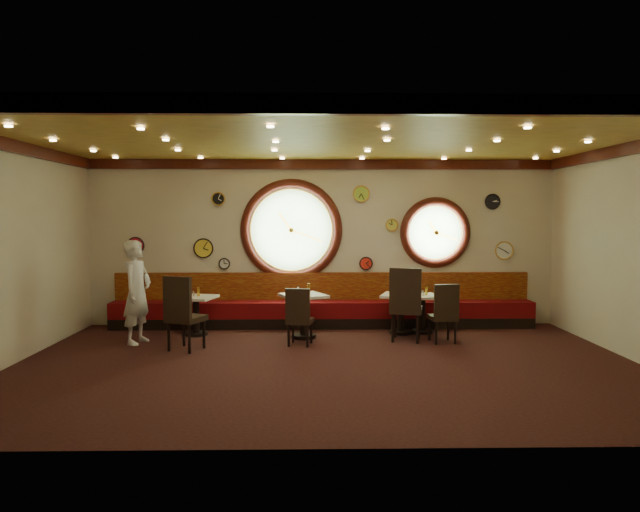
{
  "coord_description": "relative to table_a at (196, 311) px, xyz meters",
  "views": [
    {
      "loc": [
        -0.25,
        -8.06,
        2.13
      ],
      "look_at": [
        -0.09,
        0.8,
        1.5
      ],
      "focal_mm": 32.0,
      "sensor_mm": 36.0,
      "label": 1
    }
  ],
  "objects": [
    {
      "name": "wall_clock_7",
      "position": [
        -0.03,
        0.95,
        1.06
      ],
      "size": [
        0.36,
        0.03,
        0.36
      ],
      "primitive_type": "cylinder",
      "rotation": [
        1.57,
        0.0,
        0.0
      ],
      "color": "gold",
      "rests_on": "wall_back"
    },
    {
      "name": "condiment_d_pepper",
      "position": [
        4.06,
        0.06,
        0.3
      ],
      "size": [
        0.04,
        0.04,
        0.1
      ],
      "primitive_type": "cylinder",
      "color": "#B9B8BC",
      "rests_on": "table_d"
    },
    {
      "name": "wall_clock_1",
      "position": [
        3.62,
        0.95,
        1.51
      ],
      "size": [
        0.22,
        0.03,
        0.22
      ],
      "primitive_type": "cylinder",
      "rotation": [
        1.57,
        0.0,
        0.0
      ],
      "color": "#D5D247",
      "rests_on": "wall_back"
    },
    {
      "name": "porthole_left_glass",
      "position": [
        1.67,
        0.98,
        1.41
      ],
      "size": [
        1.66,
        0.02,
        1.66
      ],
      "primitive_type": "cylinder",
      "rotation": [
        1.57,
        0.0,
        0.0
      ],
      "color": "#77AA66",
      "rests_on": "wall_back"
    },
    {
      "name": "porthole_right_ring",
      "position": [
        4.47,
        0.94,
        1.36
      ],
      "size": [
        1.09,
        0.03,
        1.09
      ],
      "primitive_type": "torus",
      "rotation": [
        1.57,
        0.0,
        0.0
      ],
      "color": "gold",
      "rests_on": "wall_back"
    },
    {
      "name": "banquette_seat",
      "position": [
        2.27,
        0.71,
        -0.09
      ],
      "size": [
        8.0,
        0.55,
        0.3
      ],
      "primitive_type": "cube",
      "color": "#56070B",
      "rests_on": "banquette_base"
    },
    {
      "name": "condiment_a_salt",
      "position": [
        -0.05,
        0.04,
        0.3
      ],
      "size": [
        0.03,
        0.03,
        0.09
      ],
      "primitive_type": "cylinder",
      "color": "silver",
      "rests_on": "table_a"
    },
    {
      "name": "table_b",
      "position": [
        1.91,
        -0.25,
        0.04
      ],
      "size": [
        0.92,
        0.92,
        0.77
      ],
      "color": "black",
      "rests_on": "floor"
    },
    {
      "name": "porthole_left_ring",
      "position": [
        1.67,
        0.94,
        1.41
      ],
      "size": [
        1.61,
        0.03,
        1.61
      ],
      "primitive_type": "torus",
      "rotation": [
        1.57,
        0.0,
        0.0
      ],
      "color": "gold",
      "rests_on": "wall_back"
    },
    {
      "name": "condiment_b_pepper",
      "position": [
        1.93,
        -0.26,
        0.37
      ],
      "size": [
        0.03,
        0.03,
        0.09
      ],
      "primitive_type": "cylinder",
      "color": "silver",
      "rests_on": "table_b"
    },
    {
      "name": "condiment_c_pepper",
      "position": [
        3.64,
        0.07,
        0.33
      ],
      "size": [
        0.04,
        0.04,
        0.1
      ],
      "primitive_type": "cylinder",
      "color": "silver",
      "rests_on": "table_c"
    },
    {
      "name": "wall_clock_2",
      "position": [
        0.37,
        0.95,
        0.76
      ],
      "size": [
        0.2,
        0.03,
        0.2
      ],
      "primitive_type": "cylinder",
      "rotation": [
        1.57,
        0.0,
        0.0
      ],
      "color": "silver",
      "rests_on": "wall_back"
    },
    {
      "name": "wall_clock_5",
      "position": [
        3.02,
        0.95,
        2.11
      ],
      "size": [
        0.3,
        0.03,
        0.3
      ],
      "primitive_type": "cylinder",
      "rotation": [
        1.57,
        0.0,
        0.0
      ],
      "color": "#A2CC3F",
      "rests_on": "wall_back"
    },
    {
      "name": "condiment_a_bottle",
      "position": [
        0.04,
        0.02,
        0.34
      ],
      "size": [
        0.05,
        0.05,
        0.16
      ],
      "primitive_type": "cylinder",
      "color": "yellow",
      "rests_on": "table_a"
    },
    {
      "name": "condiment_d_salt",
      "position": [
        3.95,
        0.19,
        0.29
      ],
      "size": [
        0.03,
        0.03,
        0.09
      ],
      "primitive_type": "cylinder",
      "color": "silver",
      "rests_on": "table_d"
    },
    {
      "name": "chair_b",
      "position": [
        1.85,
        -0.88,
        0.1
      ],
      "size": [
        0.47,
        0.47,
        0.59
      ],
      "rotation": [
        0.0,
        0.0,
        -0.21
      ],
      "color": "black",
      "rests_on": "floor"
    },
    {
      "name": "condiment_a_pepper",
      "position": [
        0.05,
        0.02,
        0.3
      ],
      "size": [
        0.03,
        0.03,
        0.09
      ],
      "primitive_type": "cylinder",
      "color": "silver",
      "rests_on": "table_a"
    },
    {
      "name": "table_c",
      "position": [
        3.66,
        0.08,
        0.01
      ],
      "size": [
        0.82,
        0.82,
        0.72
      ],
      "color": "black",
      "rests_on": "floor"
    },
    {
      "name": "chair_c",
      "position": [
        3.64,
        -0.61,
        0.28
      ],
      "size": [
        0.64,
        0.64,
        0.78
      ],
      "rotation": [
        0.0,
        0.0,
        -0.24
      ],
      "color": "black",
      "rests_on": "floor"
    },
    {
      "name": "ceiling",
      "position": [
        2.27,
        -2.01,
        2.76
      ],
      "size": [
        9.0,
        6.0,
        0.02
      ],
      "primitive_type": "cube",
      "color": "gold",
      "rests_on": "wall_back"
    },
    {
      "name": "wall_clock_0",
      "position": [
        0.27,
        0.95,
        2.01
      ],
      "size": [
        0.24,
        0.03,
        0.24
      ],
      "primitive_type": "cylinder",
      "rotation": [
        1.57,
        0.0,
        0.0
      ],
      "color": "black",
      "rests_on": "wall_back"
    },
    {
      "name": "wall_clock_8",
      "position": [
        5.82,
        0.95,
        1.01
      ],
      "size": [
        0.34,
        0.03,
        0.34
      ],
      "primitive_type": "cylinder",
      "rotation": [
        1.57,
        0.0,
        0.0
      ],
      "color": "white",
      "rests_on": "wall_back"
    },
    {
      "name": "molding_left",
      "position": [
        -2.18,
        -2.01,
        2.67
      ],
      "size": [
        0.1,
        6.0,
        0.18
      ],
      "primitive_type": "cube",
      "color": "#3C110A",
      "rests_on": "wall_back"
    },
    {
      "name": "floor",
      "position": [
        2.27,
        -2.01,
        -0.44
      ],
      "size": [
        9.0,
        6.0,
        0.0
      ],
      "primitive_type": "cube",
      "color": "black",
      "rests_on": "ground"
    },
    {
      "name": "banquette_base",
      "position": [
        2.27,
        0.71,
        -0.34
      ],
      "size": [
        8.0,
        0.55,
        0.2
      ],
      "primitive_type": "cube",
      "color": "black",
      "rests_on": "floor"
    },
    {
      "name": "condiment_c_salt",
      "position": [
        3.57,
        0.13,
        0.32
      ],
      "size": [
        0.03,
        0.03,
        0.09
      ],
      "primitive_type": "cylinder",
      "color": "silver",
      "rests_on": "table_c"
    },
    {
      "name": "condiment_d_bottle",
      "position": [
        4.14,
        0.16,
        0.33
      ],
      "size": [
        0.05,
        0.05,
        0.15
      ],
      "primitive_type": "cylinder",
      "color": "yellow",
      "rests_on": "table_d"
    },
    {
      "name": "wall_front",
      "position": [
        2.27,
        -5.01,
        1.16
      ],
      "size": [
        9.0,
        0.02,
        3.2
      ],
      "primitive_type": "cube",
      "color": "beige",
      "rests_on": "floor"
    },
    {
      "name": "wall_clock_4",
      "position": [
        5.57,
        0.95,
        1.96
      ],
      "size": [
        0.28,
        0.03,
        0.28
      ],
      "primitive_type": "cylinder",
      "rotation": [
        1.57,
        0.0,
        0.0
      ],
      "color": "black",
      "rests_on": "wall_back"
    },
    {
      "name": "wall_left",
      "position": [
        -2.23,
        -2.01,
        1.16
      ],
      "size": [
        0.02,
        6.0,
        3.2
      ],
      "primitive_type": "cube",
      "color": "beige",
      "rests_on": "floor"
    },
    {
      "name": "wall_clock_3",
      "position": [
        -1.33,
        0.95,
        1.11
      ],
      "size": [
        0.32,
        0.03,
        0.32
      ],
      "primitive_type": "cylinder",
      "rotation": [
        1.57,
        0.0,
        0.0
      ],
      "color": "red",
      "rests_on": "wall_back"
    },
    {
      "name": "wall_back",
      "position": [
        2.27,
        0.99,
        1.16
      ],
      "size": [
        9.0,
        0.02,
        3.2
      ],
      "primitive_type": "cube",
      "color": "beige",
      "rests_on": "floor"
    },
    {
      "name": "table_d",
      "position": [
        4.07,
        0.13,
        -0.01
      ],
      "size": [
        0.76,
        0.76,
        0.69
      ],
      "color": "black",
      "rests_on": "floor"
    },
    {
      "name": "porthole_right_frame",
      "position": [
        4.47,
        0.97,
        1.36
      ],
      "size": [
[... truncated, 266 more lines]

